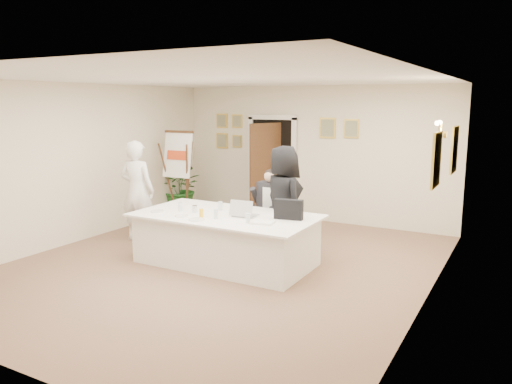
{
  "coord_description": "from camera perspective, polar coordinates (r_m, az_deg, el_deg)",
  "views": [
    {
      "loc": [
        4.01,
        -6.16,
        2.46
      ],
      "look_at": [
        0.27,
        0.6,
        1.07
      ],
      "focal_mm": 35.0,
      "sensor_mm": 36.0,
      "label": 1
    }
  ],
  "objects": [
    {
      "name": "ceiling",
      "position": [
        7.35,
        -4.24,
        12.82
      ],
      "size": [
        6.0,
        7.0,
        0.02
      ],
      "primitive_type": "cube",
      "color": "white",
      "rests_on": "wall_back"
    },
    {
      "name": "glass_b",
      "position": [
        7.35,
        -4.62,
        -2.54
      ],
      "size": [
        0.08,
        0.08,
        0.14
      ],
      "primitive_type": "cylinder",
      "rotation": [
        0.0,
        0.0,
        0.33
      ],
      "color": "silver",
      "rests_on": "conference_table"
    },
    {
      "name": "paper_stack",
      "position": [
        7.06,
        0.73,
        -3.49
      ],
      "size": [
        0.36,
        0.28,
        0.03
      ],
      "primitive_type": "cube",
      "rotation": [
        0.0,
        0.0,
        0.19
      ],
      "color": "white",
      "rests_on": "conference_table"
    },
    {
      "name": "seated_man",
      "position": [
        8.6,
        1.51,
        -1.77
      ],
      "size": [
        0.71,
        0.74,
        1.36
      ],
      "primitive_type": null,
      "rotation": [
        0.0,
        0.0,
        0.24
      ],
      "color": "black",
      "rests_on": "floor"
    },
    {
      "name": "glass_a",
      "position": [
        7.94,
        -8.64,
        -1.66
      ],
      "size": [
        0.07,
        0.07,
        0.14
      ],
      "primitive_type": "cylinder",
      "rotation": [
        0.0,
        0.0,
        -0.0
      ],
      "color": "silver",
      "rests_on": "conference_table"
    },
    {
      "name": "flip_chart",
      "position": [
        10.43,
        -8.56,
        1.26
      ],
      "size": [
        0.65,
        0.42,
        1.86
      ],
      "color": "#382312",
      "rests_on": "floor"
    },
    {
      "name": "pictures_back_wall",
      "position": [
        10.78,
        2.4,
        6.94
      ],
      "size": [
        3.4,
        0.06,
        0.8
      ],
      "primitive_type": null,
      "color": "gold",
      "rests_on": "wall_back"
    },
    {
      "name": "wall_sconce",
      "position": [
        7.45,
        20.49,
        6.79
      ],
      "size": [
        0.2,
        0.3,
        0.24
      ],
      "primitive_type": null,
      "color": "gold",
      "rests_on": "wall_right"
    },
    {
      "name": "plate_near",
      "position": [
        7.32,
        -6.83,
        -3.13
      ],
      "size": [
        0.28,
        0.28,
        0.01
      ],
      "primitive_type": "cylinder",
      "rotation": [
        0.0,
        0.0,
        0.19
      ],
      "color": "white",
      "rests_on": "conference_table"
    },
    {
      "name": "standing_man",
      "position": [
        9.17,
        -13.43,
        0.13
      ],
      "size": [
        0.72,
        0.54,
        1.81
      ],
      "primitive_type": "imported",
      "rotation": [
        0.0,
        0.0,
        3.31
      ],
      "color": "white",
      "rests_on": "floor"
    },
    {
      "name": "conference_table",
      "position": [
        7.72,
        -3.46,
        -5.35
      ],
      "size": [
        2.79,
        1.49,
        0.78
      ],
      "color": "silver",
      "rests_on": "floor"
    },
    {
      "name": "wall_left",
      "position": [
        9.39,
        -19.68,
        3.11
      ],
      "size": [
        0.1,
        7.0,
        2.8
      ],
      "primitive_type": "cube",
      "color": "beige",
      "rests_on": "floor"
    },
    {
      "name": "wall_back",
      "position": [
        10.51,
        6.37,
        4.34
      ],
      "size": [
        6.0,
        0.1,
        2.8
      ],
      "primitive_type": "cube",
      "color": "beige",
      "rests_on": "floor"
    },
    {
      "name": "wall_right",
      "position": [
        6.33,
        19.34,
        -0.03
      ],
      "size": [
        0.1,
        7.0,
        2.8
      ],
      "primitive_type": "cube",
      "color": "beige",
      "rests_on": "floor"
    },
    {
      "name": "oj_glass",
      "position": [
        7.45,
        -6.26,
        -2.43
      ],
      "size": [
        0.08,
        0.08,
        0.13
      ],
      "primitive_type": "cylinder",
      "rotation": [
        0.0,
        0.0,
        0.29
      ],
      "color": "yellow",
      "rests_on": "conference_table"
    },
    {
      "name": "wall_front",
      "position": [
        4.92,
        -26.9,
        -3.36
      ],
      "size": [
        6.0,
        0.1,
        2.8
      ],
      "primitive_type": "cube",
      "color": "beige",
      "rests_on": "floor"
    },
    {
      "name": "laptop",
      "position": [
        7.5,
        -1.21,
        -1.7
      ],
      "size": [
        0.4,
        0.41,
        0.28
      ],
      "primitive_type": null,
      "rotation": [
        0.0,
        0.0,
        0.09
      ],
      "color": "#B7BABC",
      "rests_on": "conference_table"
    },
    {
      "name": "floor",
      "position": [
        7.75,
        -3.97,
        -8.35
      ],
      "size": [
        7.0,
        7.0,
        0.0
      ],
      "primitive_type": "plane",
      "color": "brown",
      "rests_on": "ground"
    },
    {
      "name": "glass_c",
      "position": [
        7.07,
        -0.94,
        -3.01
      ],
      "size": [
        0.06,
        0.06,
        0.14
      ],
      "primitive_type": "cylinder",
      "rotation": [
        0.0,
        0.0,
        0.01
      ],
      "color": "silver",
      "rests_on": "conference_table"
    },
    {
      "name": "plate_mid",
      "position": [
        7.58,
        -8.5,
        -2.71
      ],
      "size": [
        0.22,
        0.22,
        0.01
      ],
      "primitive_type": "cylinder",
      "rotation": [
        0.0,
        0.0,
        0.09
      ],
      "color": "white",
      "rests_on": "conference_table"
    },
    {
      "name": "steel_jug",
      "position": [
        7.81,
        -7.03,
        -1.93
      ],
      "size": [
        0.11,
        0.11,
        0.11
      ],
      "primitive_type": "cylinder",
      "rotation": [
        0.0,
        0.0,
        0.27
      ],
      "color": "silver",
      "rests_on": "conference_table"
    },
    {
      "name": "potted_palm",
      "position": [
        11.33,
        -8.48,
        0.46
      ],
      "size": [
        1.18,
        1.08,
        1.13
      ],
      "primitive_type": "imported",
      "rotation": [
        0.0,
        0.0,
        0.21
      ],
      "color": "#1C541E",
      "rests_on": "floor"
    },
    {
      "name": "laptop_bag",
      "position": [
        7.29,
        3.74,
        -2.0
      ],
      "size": [
        0.44,
        0.19,
        0.29
      ],
      "primitive_type": "cube",
      "rotation": [
        0.0,
        0.0,
        0.18
      ],
      "color": "black",
      "rests_on": "conference_table"
    },
    {
      "name": "glass_d",
      "position": [
        7.92,
        -4.1,
        -1.6
      ],
      "size": [
        0.07,
        0.07,
        0.14
      ],
      "primitive_type": "cylinder",
      "rotation": [
        0.0,
        0.0,
        0.03
      ],
      "color": "silver",
      "rests_on": "conference_table"
    },
    {
      "name": "pictures_right_wall",
      "position": [
        7.46,
        20.85,
        4.07
      ],
      "size": [
        0.06,
        2.2,
        0.8
      ],
      "primitive_type": null,
      "color": "gold",
      "rests_on": "wall_right"
    },
    {
      "name": "standing_woman",
      "position": [
        7.98,
        3.16,
        -1.11
      ],
      "size": [
        1.05,
        0.96,
        1.8
      ],
      "primitive_type": "imported",
      "rotation": [
        0.0,
        0.0,
        2.55
      ],
      "color": "black",
      "rests_on": "floor"
    },
    {
      "name": "plate_left",
      "position": [
        7.96,
        -11.25,
        -2.17
      ],
      "size": [
        0.25,
        0.25,
        0.01
      ],
      "primitive_type": "cylinder",
      "rotation": [
        0.0,
        0.0,
        -0.2
      ],
      "color": "white",
      "rests_on": "conference_table"
    },
    {
      "name": "doorway",
      "position": [
        10.76,
        1.62,
        2.62
      ],
      "size": [
        1.14,
        0.86,
        2.2
      ],
      "color": "black",
      "rests_on": "floor"
    }
  ]
}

